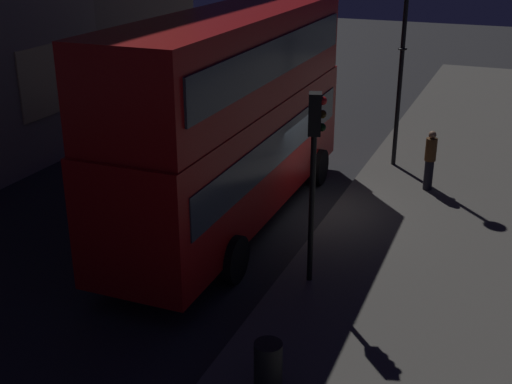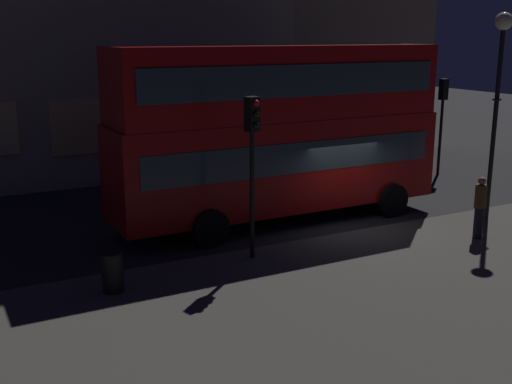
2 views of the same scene
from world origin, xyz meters
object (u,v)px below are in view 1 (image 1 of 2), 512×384
(traffic_light_near_kerb, at_px, (314,150))
(litter_bin, at_px, (268,367))
(street_lamp, at_px, (405,19))
(pedestrian, at_px, (430,159))
(double_decker_bus, at_px, (234,110))
(traffic_light_far_side, at_px, (264,50))

(traffic_light_near_kerb, relative_size, litter_bin, 4.61)
(traffic_light_near_kerb, height_order, street_lamp, street_lamp)
(pedestrian, bearing_deg, street_lamp, 110.07)
(street_lamp, distance_m, pedestrian, 4.33)
(double_decker_bus, height_order, traffic_light_near_kerb, double_decker_bus)
(traffic_light_near_kerb, distance_m, street_lamp, 8.38)
(pedestrian, height_order, litter_bin, pedestrian)
(traffic_light_near_kerb, bearing_deg, double_decker_bus, 33.09)
(pedestrian, relative_size, litter_bin, 1.97)
(street_lamp, distance_m, litter_bin, 12.71)
(street_lamp, relative_size, litter_bin, 6.95)
(double_decker_bus, height_order, street_lamp, street_lamp)
(double_decker_bus, distance_m, street_lamp, 6.79)
(traffic_light_near_kerb, xyz_separation_m, traffic_light_far_side, (11.73, 5.76, -0.23))
(double_decker_bus, relative_size, pedestrian, 5.98)
(traffic_light_far_side, bearing_deg, pedestrian, 48.20)
(traffic_light_near_kerb, relative_size, pedestrian, 2.34)
(traffic_light_far_side, bearing_deg, litter_bin, 16.39)
(double_decker_bus, height_order, litter_bin, double_decker_bus)
(double_decker_bus, relative_size, street_lamp, 1.70)
(litter_bin, bearing_deg, pedestrian, -5.66)
(traffic_light_far_side, height_order, litter_bin, traffic_light_far_side)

